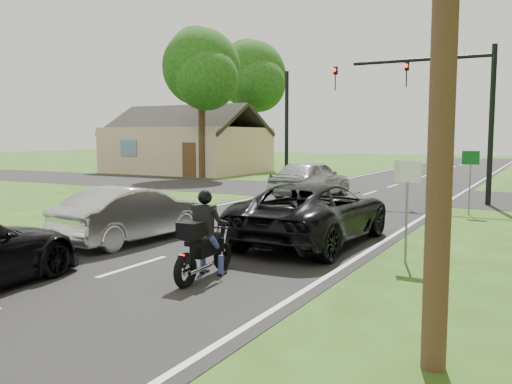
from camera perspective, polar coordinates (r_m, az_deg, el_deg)
ground at (r=11.23m, az=-12.80°, el=-7.71°), size 140.00×140.00×0.00m
road at (r=19.72m, az=6.82°, el=-1.73°), size 8.00×100.00×0.01m
cross_road at (r=25.35m, az=11.90°, el=-0.11°), size 60.00×7.00×0.01m
motorcycle_rider at (r=9.97m, az=-5.58°, el=-5.46°), size 0.55×1.93×1.66m
dark_suv at (r=13.29m, az=6.10°, el=-2.15°), size 2.52×5.39×1.49m
silver_sedan at (r=13.77m, az=-12.86°, el=-2.27°), size 1.76×4.23×1.36m
silver_suv at (r=23.11m, az=5.80°, el=1.42°), size 2.29×4.85×1.60m
traffic_signal at (r=22.54m, az=18.87°, el=9.48°), size 6.38×0.44×6.00m
signal_pole_far at (r=28.97m, az=3.24°, el=6.68°), size 0.20×0.20×6.00m
sign_white at (r=11.46m, az=15.63°, el=0.59°), size 0.55×0.07×2.12m
sign_green at (r=19.30m, az=21.64°, el=2.48°), size 0.55×0.07×2.12m
tree_left_near at (r=34.01m, az=-5.61°, el=12.52°), size 5.12×4.96×9.22m
tree_left_far at (r=43.55m, az=-0.23°, el=11.89°), size 5.76×5.58×10.14m
house at (r=39.69m, az=-7.20°, el=4.66°), size 10.20×8.00×4.84m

